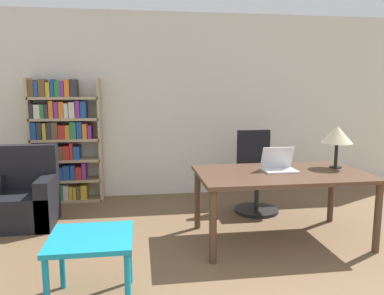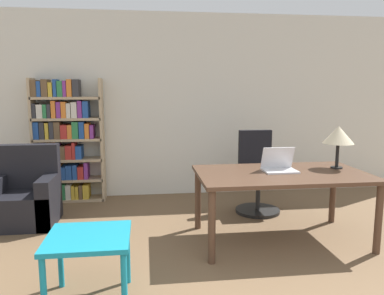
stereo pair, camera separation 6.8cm
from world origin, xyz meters
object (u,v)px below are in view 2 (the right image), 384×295
Objects in this scene: laptop at (279,166)px; bookshelf at (64,142)px; office_chair at (257,178)px; table_lamp at (338,135)px; side_table_blue at (89,245)px; desk at (282,180)px; armchair at (24,199)px.

bookshelf reaches higher than laptop.
office_chair reaches higher than laptop.
bookshelf reaches higher than office_chair.
bookshelf is at bearing 152.86° from table_lamp.
desk is at bearing 27.58° from side_table_blue.
office_chair is at bearing 86.91° from laptop.
bookshelf is at bearing 104.50° from side_table_blue.
office_chair is 1.76× the size of side_table_blue.
laptop is 0.33× the size of office_chair.
side_table_blue is at bearing -60.96° from armchair.
laptop is 0.75× the size of table_lamp.
armchair is (-2.84, 0.79, -0.48)m from laptop.
bookshelf is (-2.54, 1.78, 0.19)m from desk.
desk is 3.79× the size of table_lamp.
bookshelf is at bearing 163.04° from office_chair.
table_lamp is at bearing -53.75° from office_chair.
table_lamp reaches higher than armchair.
desk is 2.08m from side_table_blue.
office_chair reaches higher than side_table_blue.
table_lamp is 3.68m from armchair.
desk is 5.08× the size of laptop.
table_lamp is at bearing 23.47° from side_table_blue.
desk is 0.81m from table_lamp.
desk is at bearing -34.95° from bookshelf.
side_table_blue is 0.35× the size of bookshelf.
office_chair is at bearing 87.61° from desk.
side_table_blue is 2.85m from bookshelf.
bookshelf is at bearing 145.99° from laptop.
armchair is (-3.52, 0.73, -0.79)m from table_lamp.
armchair is at bearing 163.19° from desk.
office_chair is 1.14× the size of armchair.
bookshelf is (-3.21, 1.65, -0.25)m from table_lamp.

